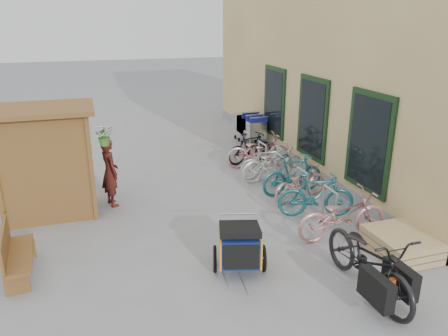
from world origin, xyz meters
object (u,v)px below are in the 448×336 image
object	(u,v)px
pallet_stack	(401,244)
shopping_carts	(249,125)
bike_3	(293,174)
bike_0	(342,215)
bike_4	(273,163)
cargo_bike	(370,261)
bike_7	(250,148)
child_trailer	(240,244)
bike_2	(300,183)
bench	(14,252)
bike_5	(267,162)
bike_6	(258,150)
kiosk	(41,147)
bike_1	(316,195)
person_kiosk	(110,172)

from	to	relation	value
pallet_stack	shopping_carts	xyz separation A→B (m)	(-0.00, 7.85, 0.45)
shopping_carts	bike_3	world-z (taller)	shopping_carts
pallet_stack	bike_0	distance (m)	1.18
bike_4	cargo_bike	bearing A→B (deg)	167.17
bike_7	bike_0	bearing A→B (deg)	167.31
child_trailer	bike_2	distance (m)	3.49
bike_7	pallet_stack	bearing A→B (deg)	174.21
bench	shopping_carts	world-z (taller)	shopping_carts
pallet_stack	bike_2	world-z (taller)	bike_2
cargo_bike	bike_4	world-z (taller)	cargo_bike
bench	bike_3	xyz separation A→B (m)	(6.08, 1.90, 0.06)
bike_3	bike_5	bearing A→B (deg)	1.25
pallet_stack	bench	world-z (taller)	bench
bike_6	bike_0	bearing A→B (deg)	-175.53
bike_6	bike_4	bearing A→B (deg)	-176.11
child_trailer	bike_0	distance (m)	2.36
bench	bike_0	xyz separation A→B (m)	(5.96, -0.49, 0.05)
bench	bike_0	world-z (taller)	bike_0
kiosk	cargo_bike	distance (m)	6.91
kiosk	bike_4	distance (m)	5.73
bike_1	bike_3	world-z (taller)	bike_3
bike_2	bike_5	size ratio (longest dim) A/B	1.07
bike_1	bike_6	bearing A→B (deg)	15.78
pallet_stack	bike_6	size ratio (longest dim) A/B	0.64
bike_1	bike_4	bearing A→B (deg)	15.98
bench	person_kiosk	xyz separation A→B (m)	(1.76, 2.57, 0.35)
shopping_carts	bike_5	size ratio (longest dim) A/B	1.15
bike_0	bike_6	xyz separation A→B (m)	(0.08, 4.57, -0.00)
shopping_carts	bike_5	xyz separation A→B (m)	(-0.76, -3.35, -0.20)
bike_6	bike_2	bearing A→B (deg)	-173.44
bike_1	bike_2	xyz separation A→B (m)	(0.12, 0.96, -0.08)
child_trailer	bike_6	xyz separation A→B (m)	(2.39, 5.06, -0.00)
bike_3	bike_5	xyz separation A→B (m)	(-0.17, 1.21, -0.06)
bench	bike_1	bearing A→B (deg)	1.14
bike_0	bike_5	size ratio (longest dim) A/B	1.25
pallet_stack	bike_6	bearing A→B (deg)	96.61
bike_1	bike_4	distance (m)	2.39
bike_0	shopping_carts	bearing A→B (deg)	-5.04
bike_5	bike_6	world-z (taller)	bike_6
bike_7	bike_3	bearing A→B (deg)	169.99
bike_0	bike_2	bearing A→B (deg)	-2.85
kiosk	shopping_carts	bearing A→B (deg)	32.35
bike_7	bike_6	bearing A→B (deg)	179.26
bike_3	person_kiosk	bearing A→B (deg)	74.48
pallet_stack	bike_6	distance (m)	5.51
pallet_stack	bike_2	size ratio (longest dim) A/B	0.75
pallet_stack	person_kiosk	xyz separation A→B (m)	(-4.91, 3.96, 0.59)
kiosk	bike_4	world-z (taller)	kiosk
bike_2	bike_3	xyz separation A→B (m)	(-0.01, 0.39, 0.09)
person_kiosk	bike_3	world-z (taller)	person_kiosk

